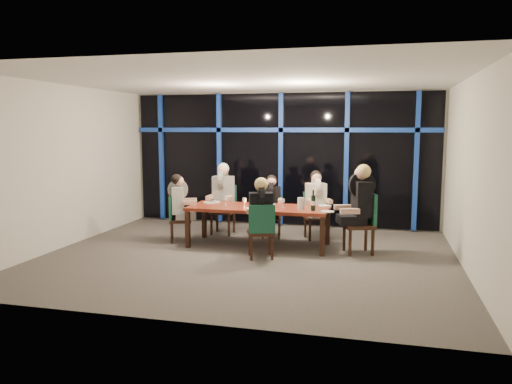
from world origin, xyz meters
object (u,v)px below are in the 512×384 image
diner_far_mid (272,197)px  diner_far_right (316,195)px  chair_end_left (176,216)px  water_pitcher (301,203)px  chair_far_left (224,207)px  chair_end_right (364,220)px  diner_near_mid (261,206)px  chair_near_mid (261,228)px  chair_far_mid (272,213)px  diner_end_left (180,198)px  wine_bottle (313,203)px  diner_end_right (360,196)px  dining_table (259,210)px  chair_far_right (315,213)px  diner_far_left (223,188)px

diner_far_mid → diner_far_right: bearing=-3.7°
chair_end_left → diner_far_right: (2.61, 0.89, 0.39)m
water_pitcher → chair_far_left: bearing=129.2°
chair_end_right → diner_near_mid: (-1.69, -0.75, 0.30)m
chair_near_mid → diner_far_right: 1.93m
chair_end_left → chair_far_mid: bearing=-84.1°
chair_far_mid → diner_end_left: 1.88m
wine_bottle → diner_far_mid: bearing=135.1°
chair_end_right → diner_end_right: size_ratio=1.03×
dining_table → chair_end_left: (-1.65, -0.02, -0.18)m
wine_bottle → water_pitcher: wine_bottle is taller
chair_far_right → wine_bottle: size_ratio=2.54×
chair_far_mid → chair_far_right: bearing=-3.6°
chair_end_left → water_pitcher: 2.48m
diner_far_left → diner_far_mid: diner_far_left is taller
chair_far_right → diner_end_left: size_ratio=1.06×
chair_end_left → diner_end_right: (3.49, -0.07, 0.52)m
chair_far_left → diner_near_mid: (1.23, -1.79, 0.34)m
diner_end_left → diner_far_right: bearing=-92.5°
diner_far_mid → dining_table: bearing=-104.3°
dining_table → diner_end_right: bearing=-2.8°
chair_end_left → diner_end_left: 0.37m
chair_near_mid → diner_near_mid: 0.38m
chair_far_right → chair_end_left: chair_far_right is taller
chair_far_mid → diner_far_mid: diner_far_mid is taller
chair_far_right → diner_far_right: size_ratio=1.03×
diner_far_left → water_pitcher: 2.06m
chair_far_right → chair_near_mid: (-0.66, -1.84, 0.01)m
chair_far_mid → chair_near_mid: size_ratio=0.92×
chair_end_right → diner_far_left: bearing=-126.9°
chair_near_mid → diner_end_right: bearing=-172.5°
diner_far_left → diner_far_mid: (1.06, -0.10, -0.14)m
chair_end_right → chair_near_mid: bearing=-82.3°
chair_far_mid → diner_end_right: (1.78, -0.95, 0.54)m
diner_far_right → diner_near_mid: bearing=-137.0°
diner_far_left → chair_end_left: bearing=-126.1°
diner_end_left → water_pitcher: diner_end_left is taller
dining_table → chair_end_right: chair_end_right is taller
chair_end_left → diner_end_right: size_ratio=0.86×
chair_far_mid → chair_near_mid: (0.21, -1.75, 0.04)m
diner_far_mid → wine_bottle: 1.37m
chair_far_left → chair_far_right: (1.92, -0.03, -0.04)m
chair_near_mid → wine_bottle: bearing=-156.6°
chair_end_right → dining_table: bearing=-110.6°
chair_end_left → diner_far_right: size_ratio=0.99×
chair_far_left → water_pitcher: 2.12m
chair_far_mid → diner_far_right: 0.99m
dining_table → chair_end_left: 1.66m
dining_table → diner_end_right: diner_end_right is taller
chair_end_right → diner_far_left: 3.09m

